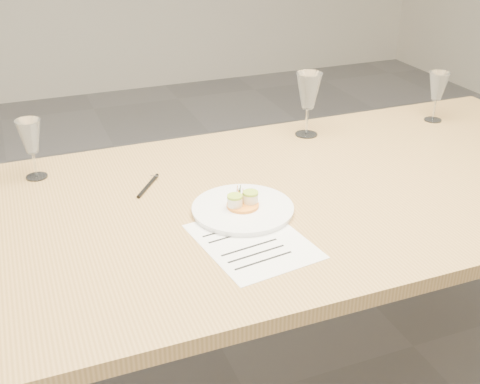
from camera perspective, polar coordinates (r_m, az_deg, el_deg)
name	(u,v)px	position (r m, az deg, el deg)	size (l,w,h in m)	color
dining_table	(249,219)	(1.70, 0.82, -2.61)	(2.40, 1.00, 0.75)	tan
dinner_plate	(243,208)	(1.60, 0.28, -1.53)	(0.27, 0.27, 0.07)	white
recipe_sheet	(252,241)	(1.47, 1.18, -4.68)	(0.28, 0.34, 0.00)	white
ballpoint_pen	(148,185)	(1.75, -8.71, 0.62)	(0.09, 0.13, 0.01)	black
wine_glass_1	(30,138)	(1.84, -19.27, 4.87)	(0.07, 0.07, 0.18)	white
wine_glass_2	(308,92)	(2.06, 6.51, 9.41)	(0.09, 0.09, 0.22)	white
wine_glass_3	(438,87)	(2.31, 18.24, 9.42)	(0.07, 0.07, 0.18)	white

